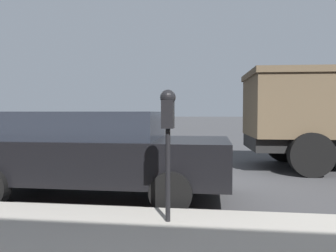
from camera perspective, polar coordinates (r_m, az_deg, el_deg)
name	(u,v)px	position (r m, az deg, el deg)	size (l,w,h in m)	color
ground_plane	(158,185)	(6.91, -1.70, -10.21)	(220.00, 220.00, 0.00)	#424244
parking_meter	(168,121)	(3.95, -0.02, 0.91)	(0.21, 0.19, 1.61)	black
car_black	(94,151)	(6.05, -12.69, -4.32)	(2.02, 4.70, 1.52)	black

